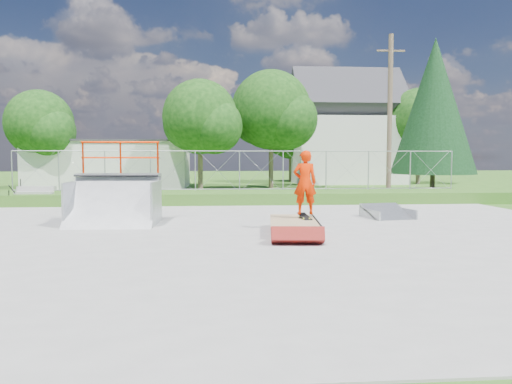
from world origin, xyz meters
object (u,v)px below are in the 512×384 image
at_px(quarter_pipe, 113,183).
at_px(flat_bank_ramp, 388,213).
at_px(grind_box, 293,227).
at_px(skater, 305,185).

xyz_separation_m(quarter_pipe, flat_bank_ramp, (8.55, 0.95, -1.04)).
bearing_deg(grind_box, flat_bank_ramp, 44.94).
bearing_deg(grind_box, skater, 40.29).
height_order(grind_box, quarter_pipe, quarter_pipe).
relative_size(grind_box, skater, 1.54).
height_order(quarter_pipe, flat_bank_ramp, quarter_pipe).
bearing_deg(skater, grind_box, 37.52).
distance_m(quarter_pipe, flat_bank_ramp, 8.67).
height_order(flat_bank_ramp, skater, skater).
bearing_deg(flat_bank_ramp, quarter_pipe, 176.40).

